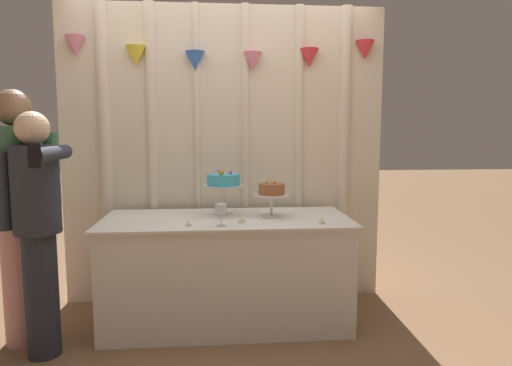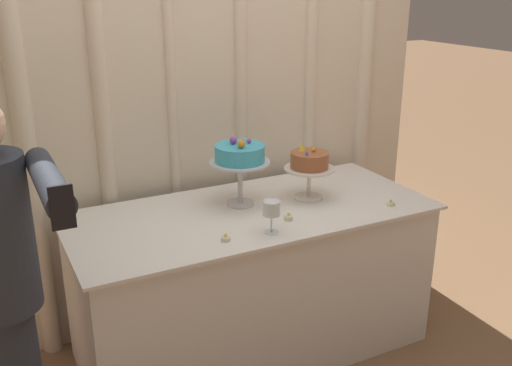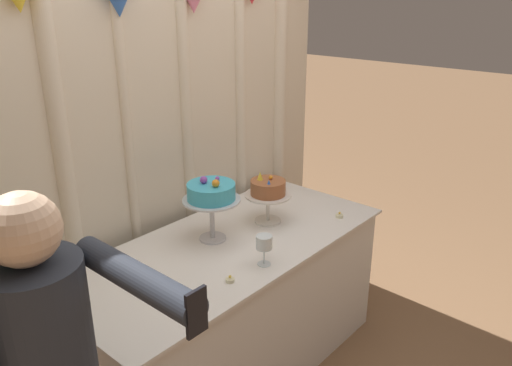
{
  "view_description": "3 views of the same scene",
  "coord_description": "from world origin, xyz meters",
  "px_view_note": "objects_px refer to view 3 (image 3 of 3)",
  "views": [
    {
      "loc": [
        -0.07,
        -3.15,
        1.44
      ],
      "look_at": [
        0.23,
        0.24,
        1.03
      ],
      "focal_mm": 31.76,
      "sensor_mm": 36.0,
      "label": 1
    },
    {
      "loc": [
        -1.18,
        -2.25,
        1.87
      ],
      "look_at": [
        0.01,
        0.07,
        0.94
      ],
      "focal_mm": 40.48,
      "sensor_mm": 36.0,
      "label": 2
    },
    {
      "loc": [
        -1.67,
        -1.54,
        2.02
      ],
      "look_at": [
        0.21,
        0.09,
        1.06
      ],
      "focal_mm": 35.8,
      "sensor_mm": 36.0,
      "label": 3
    }
  ],
  "objects_px": {
    "cake_display_nearright": "(268,191)",
    "wine_glass": "(264,243)",
    "tealight_far_left": "(230,280)",
    "cake_display_nearleft": "(211,195)",
    "cake_table": "(229,308)",
    "tealight_near_right": "(339,216)",
    "tealight_near_left": "(268,246)"
  },
  "relations": [
    {
      "from": "cake_table",
      "to": "cake_display_nearleft",
      "type": "xyz_separation_m",
      "value": [
        -0.02,
        0.09,
        0.64
      ]
    },
    {
      "from": "cake_display_nearright",
      "to": "cake_display_nearleft",
      "type": "bearing_deg",
      "value": 166.78
    },
    {
      "from": "tealight_near_left",
      "to": "tealight_near_right",
      "type": "distance_m",
      "value": 0.55
    },
    {
      "from": "cake_table",
      "to": "tealight_far_left",
      "type": "xyz_separation_m",
      "value": [
        -0.26,
        -0.26,
        0.4
      ]
    },
    {
      "from": "cake_table",
      "to": "tealight_far_left",
      "type": "relative_size",
      "value": 43.48
    },
    {
      "from": "cake_table",
      "to": "tealight_near_right",
      "type": "height_order",
      "value": "tealight_near_right"
    },
    {
      "from": "cake_display_nearright",
      "to": "tealight_near_right",
      "type": "xyz_separation_m",
      "value": [
        0.31,
        -0.27,
        -0.18
      ]
    },
    {
      "from": "cake_table",
      "to": "tealight_near_right",
      "type": "bearing_deg",
      "value": -22.25
    },
    {
      "from": "cake_display_nearright",
      "to": "tealight_near_left",
      "type": "bearing_deg",
      "value": -139.75
    },
    {
      "from": "cake_table",
      "to": "tealight_near_right",
      "type": "xyz_separation_m",
      "value": [
        0.65,
        -0.26,
        0.4
      ]
    },
    {
      "from": "cake_display_nearright",
      "to": "tealight_far_left",
      "type": "distance_m",
      "value": 0.67
    },
    {
      "from": "wine_glass",
      "to": "tealight_near_right",
      "type": "xyz_separation_m",
      "value": [
        0.69,
        0.01,
        -0.1
      ]
    },
    {
      "from": "tealight_far_left",
      "to": "tealight_near_left",
      "type": "height_order",
      "value": "tealight_near_left"
    },
    {
      "from": "cake_display_nearright",
      "to": "wine_glass",
      "type": "distance_m",
      "value": 0.48
    },
    {
      "from": "cake_display_nearright",
      "to": "wine_glass",
      "type": "xyz_separation_m",
      "value": [
        -0.37,
        -0.29,
        -0.07
      ]
    },
    {
      "from": "tealight_near_right",
      "to": "wine_glass",
      "type": "bearing_deg",
      "value": -178.8
    },
    {
      "from": "tealight_far_left",
      "to": "wine_glass",
      "type": "bearing_deg",
      "value": -4.3
    },
    {
      "from": "tealight_near_right",
      "to": "tealight_far_left",
      "type": "bearing_deg",
      "value": 179.88
    },
    {
      "from": "cake_table",
      "to": "wine_glass",
      "type": "bearing_deg",
      "value": -98.57
    },
    {
      "from": "cake_table",
      "to": "tealight_near_left",
      "type": "distance_m",
      "value": 0.46
    },
    {
      "from": "cake_table",
      "to": "wine_glass",
      "type": "relative_size",
      "value": 11.89
    },
    {
      "from": "wine_glass",
      "to": "tealight_near_right",
      "type": "height_order",
      "value": "wine_glass"
    },
    {
      "from": "cake_display_nearleft",
      "to": "cake_table",
      "type": "bearing_deg",
      "value": -78.03
    },
    {
      "from": "cake_table",
      "to": "tealight_far_left",
      "type": "distance_m",
      "value": 0.55
    },
    {
      "from": "wine_glass",
      "to": "cake_display_nearright",
      "type": "bearing_deg",
      "value": 37.59
    },
    {
      "from": "cake_display_nearright",
      "to": "tealight_near_right",
      "type": "bearing_deg",
      "value": -40.98
    },
    {
      "from": "cake_table",
      "to": "tealight_near_left",
      "type": "relative_size",
      "value": 41.1
    },
    {
      "from": "tealight_far_left",
      "to": "tealight_near_right",
      "type": "xyz_separation_m",
      "value": [
        0.9,
        -0.0,
        0.0
      ]
    },
    {
      "from": "wine_glass",
      "to": "tealight_far_left",
      "type": "bearing_deg",
      "value": 175.7
    },
    {
      "from": "wine_glass",
      "to": "tealight_near_right",
      "type": "bearing_deg",
      "value": 1.2
    },
    {
      "from": "cake_table",
      "to": "wine_glass",
      "type": "xyz_separation_m",
      "value": [
        -0.04,
        -0.28,
        0.51
      ]
    },
    {
      "from": "cake_display_nearright",
      "to": "tealight_far_left",
      "type": "height_order",
      "value": "cake_display_nearright"
    }
  ]
}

